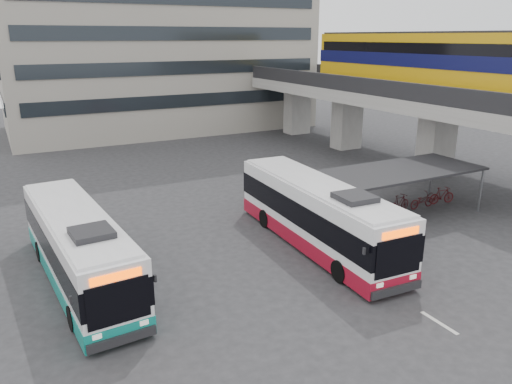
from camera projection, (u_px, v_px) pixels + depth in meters
name	position (u px, v px, depth m)	size (l,w,h in m)	color
ground	(286.00, 269.00, 20.98)	(120.00, 120.00, 0.00)	#28282B
viaduct	(409.00, 81.00, 36.08)	(8.00, 32.00, 9.68)	gray
bike_shelter	(392.00, 190.00, 26.86)	(10.00, 4.00, 2.54)	#595B60
office_block	(154.00, 4.00, 50.29)	(30.00, 15.00, 25.00)	gray
road_markings	(380.00, 286.00, 19.56)	(0.15, 7.60, 0.01)	beige
bus_main	(317.00, 215.00, 22.93)	(2.88, 11.21, 3.28)	white
bus_teal	(78.00, 248.00, 19.47)	(2.99, 10.70, 3.12)	white
pedestrian	(90.00, 256.00, 20.12)	(0.64, 0.42, 1.74)	black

